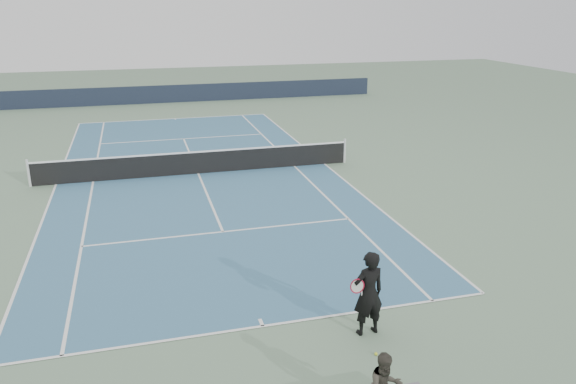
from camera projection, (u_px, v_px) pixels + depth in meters
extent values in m
plane|color=slate|center=(198.00, 174.00, 23.07)|extent=(80.00, 80.00, 0.00)
cube|color=#396787|center=(198.00, 174.00, 23.06)|extent=(10.97, 23.77, 0.01)
cylinder|color=silver|center=(28.00, 173.00, 21.29)|extent=(0.10, 0.10, 1.07)
cylinder|color=silver|center=(345.00, 151.00, 24.50)|extent=(0.10, 0.10, 1.07)
cube|color=black|center=(198.00, 163.00, 22.92)|extent=(12.80, 0.03, 0.90)
cube|color=white|center=(197.00, 152.00, 22.77)|extent=(12.80, 0.04, 0.06)
cube|color=black|center=(168.00, 94.00, 39.20)|extent=(30.00, 0.25, 1.20)
imported|color=black|center=(368.00, 293.00, 11.69)|extent=(0.77, 0.59, 1.89)
torus|color=#A20D27|center=(357.00, 286.00, 11.50)|extent=(0.34, 0.18, 0.36)
cylinder|color=white|center=(357.00, 286.00, 11.50)|extent=(0.29, 0.14, 0.32)
cylinder|color=white|center=(362.00, 296.00, 11.64)|extent=(0.08, 0.13, 0.27)
sphere|color=#CDD72B|center=(376.00, 354.00, 11.21)|extent=(0.06, 0.06, 0.06)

